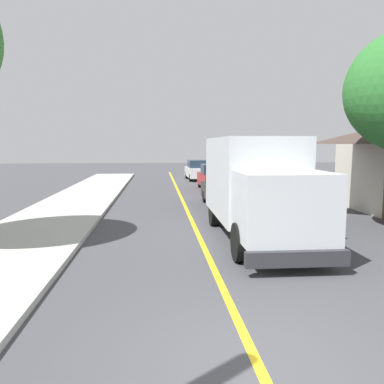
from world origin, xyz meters
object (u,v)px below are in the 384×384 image
box_truck (256,183)px  parked_car_far (198,171)px  parked_car_mid (214,178)px  stop_sign (298,170)px  parked_car_near (225,190)px

box_truck → parked_car_far: bearing=89.1°
box_truck → parked_car_mid: size_ratio=1.62×
stop_sign → parked_car_mid: bearing=104.6°
parked_car_mid → parked_car_far: (-0.33, 7.36, 0.00)m
parked_car_mid → parked_car_far: bearing=92.5°
parked_car_near → stop_sign: stop_sign is taller
parked_car_far → parked_car_mid: bearing=-87.5°
box_truck → parked_car_far: box_truck is taller
parked_car_far → box_truck: bearing=-90.9°
parked_car_mid → parked_car_far: 7.37m
parked_car_near → stop_sign: size_ratio=1.67×
box_truck → stop_sign: size_ratio=2.71×
box_truck → stop_sign: box_truck is taller
parked_car_far → parked_car_near: bearing=-90.7°
box_truck → parked_car_far: 21.00m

